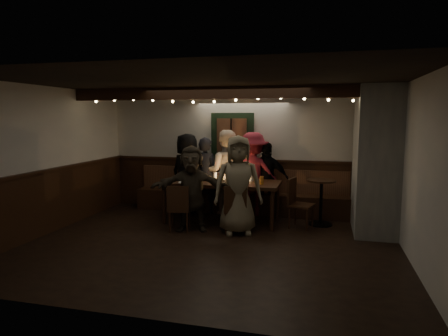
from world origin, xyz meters
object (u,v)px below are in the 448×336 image
(person_f, at_px, (192,188))
(chair_near_left, at_px, (179,206))
(person_a, at_px, (187,173))
(chair_near_right, at_px, (235,206))
(person_d, at_px, (253,174))
(high_top, at_px, (321,196))
(person_c, at_px, (225,172))
(dining_table, at_px, (221,185))
(chair_end, at_px, (297,200))
(person_b, at_px, (206,175))
(person_g, at_px, (238,185))
(person_e, at_px, (267,179))

(person_f, bearing_deg, chair_near_left, -155.27)
(person_a, distance_m, person_f, 1.50)
(chair_near_right, bearing_deg, person_d, 87.44)
(high_top, distance_m, person_c, 2.10)
(dining_table, xyz_separation_m, chair_end, (1.47, -0.02, -0.22))
(person_b, relative_size, person_g, 0.94)
(person_a, height_order, person_b, person_a)
(person_b, relative_size, person_d, 0.93)
(chair_end, distance_m, person_e, 1.04)
(high_top, relative_size, person_e, 0.57)
(dining_table, height_order, person_b, person_b)
(person_c, xyz_separation_m, person_e, (0.91, -0.03, -0.12))
(person_d, bearing_deg, dining_table, 46.30)
(person_b, distance_m, person_e, 1.33)
(chair_end, bearing_deg, chair_near_right, -145.67)
(high_top, height_order, person_b, person_b)
(person_b, relative_size, person_e, 1.06)
(chair_end, bearing_deg, person_e, 131.59)
(dining_table, bearing_deg, person_d, 54.36)
(person_d, xyz_separation_m, person_f, (-0.87, -1.41, -0.10))
(high_top, bearing_deg, person_a, 171.88)
(person_c, height_order, person_f, person_c)
(person_e, bearing_deg, person_g, 80.67)
(chair_end, height_order, person_c, person_c)
(person_e, xyz_separation_m, person_g, (-0.31, -1.42, 0.10))
(person_b, xyz_separation_m, person_c, (0.42, 0.08, 0.08))
(person_f, bearing_deg, person_e, 38.54)
(chair_near_right, relative_size, person_a, 0.51)
(chair_end, distance_m, person_g, 1.24)
(chair_near_right, height_order, person_c, person_c)
(person_d, relative_size, person_e, 1.13)
(chair_near_left, xyz_separation_m, chair_end, (2.03, 0.84, 0.04))
(person_a, distance_m, person_b, 0.42)
(person_c, xyz_separation_m, person_g, (0.60, -1.45, -0.02))
(chair_near_left, bearing_deg, high_top, 24.50)
(person_e, bearing_deg, chair_near_left, 52.56)
(chair_near_right, relative_size, person_g, 0.50)
(person_c, bearing_deg, chair_end, 144.70)
(chair_near_left, distance_m, chair_end, 2.19)
(chair_near_right, relative_size, person_b, 0.54)
(high_top, xyz_separation_m, person_f, (-2.27, -0.98, 0.22))
(chair_end, distance_m, high_top, 0.52)
(person_c, distance_m, person_e, 0.92)
(person_g, bearing_deg, chair_near_right, -163.55)
(chair_near_left, distance_m, person_b, 1.58)
(dining_table, relative_size, person_c, 1.26)
(dining_table, bearing_deg, chair_near_right, -59.00)
(dining_table, height_order, chair_near_left, dining_table)
(dining_table, bearing_deg, high_top, 7.96)
(chair_near_left, height_order, chair_end, chair_end)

